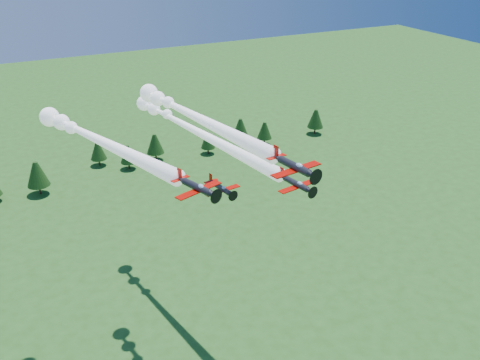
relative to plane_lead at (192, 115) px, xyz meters
name	(u,v)px	position (x,y,z in m)	size (l,w,h in m)	color
plane_lead	(192,115)	(0.00, 0.00, 0.00)	(14.01, 50.96, 3.70)	black
plane_left	(95,138)	(-17.46, 1.34, -1.98)	(19.56, 46.21, 3.70)	black
plane_right	(191,128)	(5.86, 15.99, -8.94)	(16.03, 61.34, 3.70)	black
plane_slot	(221,188)	(-0.11, -12.98, -9.07)	(6.74, 7.36, 2.35)	black
treeline	(84,158)	(-6.35, 90.11, -42.68)	(181.51, 20.90, 11.94)	#382314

